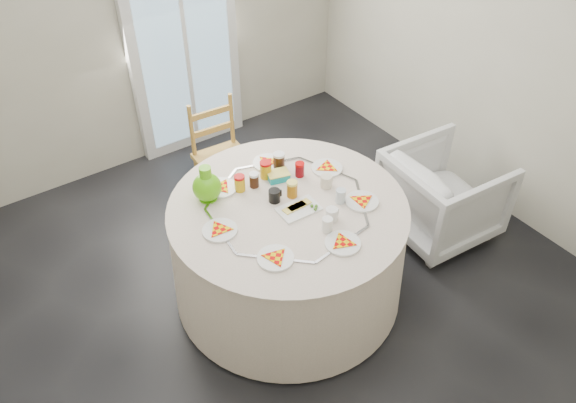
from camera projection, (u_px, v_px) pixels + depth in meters
floor at (275, 285)px, 3.96m from camera, size 4.00×4.00×0.00m
wall_back at (130, 15)px, 4.38m from camera, size 4.00×0.02×2.60m
wall_right at (504, 42)px, 4.00m from camera, size 0.02×4.00×2.60m
glass_door at (182, 36)px, 4.69m from camera, size 1.00×0.08×2.10m
table at (288, 251)px, 3.70m from camera, size 1.54×1.54×0.78m
wooden_chair at (223, 155)px, 4.37m from camera, size 0.42×0.40×0.89m
armchair at (444, 190)px, 4.17m from camera, size 0.75×0.79×0.76m
place_settings at (288, 205)px, 3.44m from camera, size 1.29×1.29×0.02m
jar_cluster at (269, 176)px, 3.59m from camera, size 0.51×0.38×0.13m
butter_tub at (278, 177)px, 3.64m from camera, size 0.16×0.13×0.06m
green_pitcher at (207, 185)px, 3.44m from camera, size 0.18×0.18×0.23m
cheese_platter at (299, 209)px, 3.42m from camera, size 0.26×0.17×0.03m
mugs_glasses at (309, 195)px, 3.46m from camera, size 0.70×0.70×0.10m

